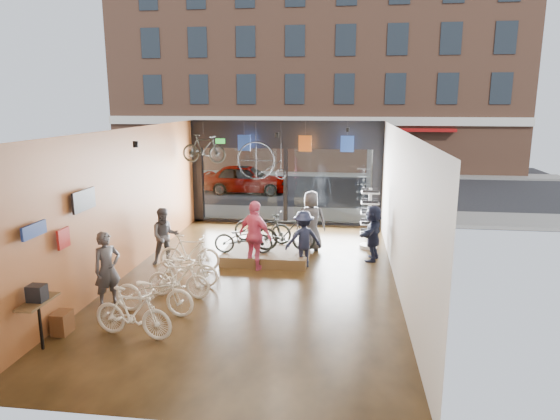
% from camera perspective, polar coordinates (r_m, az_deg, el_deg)
% --- Properties ---
extents(ground_plane, '(7.00, 12.00, 0.04)m').
position_cam_1_polar(ground_plane, '(13.05, -2.52, -7.84)').
color(ground_plane, black).
rests_on(ground_plane, ground).
extents(ceiling, '(7.00, 12.00, 0.04)m').
position_cam_1_polar(ceiling, '(12.27, -2.69, 9.24)').
color(ceiling, black).
rests_on(ceiling, ground).
extents(wall_left, '(0.04, 12.00, 3.80)m').
position_cam_1_polar(wall_left, '(13.58, -17.40, 0.81)').
color(wall_left, '#A2542A').
rests_on(wall_left, ground).
extents(wall_right, '(0.04, 12.00, 3.80)m').
position_cam_1_polar(wall_right, '(12.41, 13.61, -0.01)').
color(wall_right, beige).
rests_on(wall_right, ground).
extents(wall_back, '(7.00, 0.04, 3.80)m').
position_cam_1_polar(wall_back, '(6.91, -11.42, -9.83)').
color(wall_back, beige).
rests_on(wall_back, ground).
extents(storefront, '(7.00, 0.26, 3.80)m').
position_cam_1_polar(storefront, '(18.37, 0.65, 4.26)').
color(storefront, black).
rests_on(storefront, ground).
extents(exit_sign, '(0.35, 0.06, 0.18)m').
position_cam_1_polar(exit_sign, '(18.57, -6.83, 7.83)').
color(exit_sign, '#198C26').
rests_on(exit_sign, storefront).
extents(street_road, '(30.00, 18.00, 0.02)m').
position_cam_1_polar(street_road, '(27.52, 2.86, 2.93)').
color(street_road, black).
rests_on(street_road, ground).
extents(sidewalk_near, '(30.00, 2.40, 0.12)m').
position_cam_1_polar(sidewalk_near, '(19.88, 1.05, -0.51)').
color(sidewalk_near, slate).
rests_on(sidewalk_near, ground).
extents(sidewalk_far, '(30.00, 2.00, 0.12)m').
position_cam_1_polar(sidewalk_far, '(31.45, 3.46, 4.23)').
color(sidewalk_far, slate).
rests_on(sidewalk_far, ground).
extents(opposite_building, '(26.00, 5.00, 14.00)m').
position_cam_1_polar(opposite_building, '(33.73, 3.93, 16.59)').
color(opposite_building, brown).
rests_on(opposite_building, ground).
extents(street_car, '(4.21, 1.69, 1.43)m').
position_cam_1_polar(street_car, '(24.84, -3.95, 3.59)').
color(street_car, gray).
rests_on(street_car, street_road).
extents(box_truck, '(2.26, 6.78, 2.67)m').
position_cam_1_polar(box_truck, '(23.39, 12.99, 4.29)').
color(box_truck, silver).
rests_on(box_truck, street_road).
extents(floor_bike_1, '(1.72, 0.73, 1.00)m').
position_cam_1_polar(floor_bike_1, '(10.19, -16.47, -11.18)').
color(floor_bike_1, '#EFE4CF').
rests_on(floor_bike_1, ground_plane).
extents(floor_bike_2, '(1.90, 0.86, 0.96)m').
position_cam_1_polar(floor_bike_2, '(11.13, -14.21, -9.11)').
color(floor_bike_2, '#EFE4CF').
rests_on(floor_bike_2, ground_plane).
extents(floor_bike_3, '(1.55, 0.55, 0.91)m').
position_cam_1_polar(floor_bike_3, '(11.89, -11.52, -7.70)').
color(floor_bike_3, '#EFE4CF').
rests_on(floor_bike_3, ground_plane).
extents(floor_bike_4, '(1.74, 0.81, 0.88)m').
position_cam_1_polar(floor_bike_4, '(12.69, -10.63, -6.46)').
color(floor_bike_4, '#EFE4CF').
rests_on(floor_bike_4, ground_plane).
extents(floor_bike_5, '(1.66, 0.50, 0.99)m').
position_cam_1_polar(floor_bike_5, '(13.66, -10.31, -4.83)').
color(floor_bike_5, '#EFE4CF').
rests_on(floor_bike_5, ground_plane).
extents(display_platform, '(2.40, 1.80, 0.30)m').
position_cam_1_polar(display_platform, '(14.44, -1.53, -5.12)').
color(display_platform, '#49311F').
rests_on(display_platform, ground_plane).
extents(display_bike_left, '(1.68, 0.70, 0.86)m').
position_cam_1_polar(display_bike_left, '(13.99, -4.19, -3.24)').
color(display_bike_left, black).
rests_on(display_bike_left, display_platform).
extents(display_bike_mid, '(1.80, 0.65, 1.06)m').
position_cam_1_polar(display_bike_mid, '(14.14, 0.56, -2.63)').
color(display_bike_mid, black).
rests_on(display_bike_mid, display_platform).
extents(display_bike_right, '(1.91, 0.98, 0.96)m').
position_cam_1_polar(display_bike_right, '(15.01, -2.02, -1.95)').
color(display_bike_right, black).
rests_on(display_bike_right, display_platform).
extents(customer_0, '(0.70, 0.74, 1.70)m').
position_cam_1_polar(customer_0, '(11.74, -19.14, -6.40)').
color(customer_0, '#3F3F44').
rests_on(customer_0, ground_plane).
extents(customer_1, '(0.97, 0.89, 1.61)m').
position_cam_1_polar(customer_1, '(14.24, -13.01, -2.95)').
color(customer_1, '#3F3F44').
rests_on(customer_1, ground_plane).
extents(customer_2, '(1.18, 0.99, 1.89)m').
position_cam_1_polar(customer_2, '(13.44, -2.85, -2.92)').
color(customer_2, '#CC4C72').
rests_on(customer_2, ground_plane).
extents(customer_3, '(1.16, 0.91, 1.57)m').
position_cam_1_polar(customer_3, '(13.70, 2.69, -3.32)').
color(customer_3, '#161C33').
rests_on(customer_3, ground_plane).
extents(customer_4, '(0.93, 0.63, 1.84)m').
position_cam_1_polar(customer_4, '(15.18, 3.57, -1.25)').
color(customer_4, '#3F3F44').
rests_on(customer_4, ground_plane).
extents(customer_5, '(0.84, 1.57, 1.61)m').
position_cam_1_polar(customer_5, '(14.48, 10.57, -2.58)').
color(customer_5, '#161C33').
rests_on(customer_5, ground_plane).
extents(sunglasses_rack, '(0.59, 0.50, 1.88)m').
position_cam_1_polar(sunglasses_rack, '(15.64, 10.18, -0.94)').
color(sunglasses_rack, white).
rests_on(sunglasses_rack, ground_plane).
extents(wall_merch, '(0.40, 2.40, 2.60)m').
position_cam_1_polar(wall_merch, '(10.68, -24.33, -6.12)').
color(wall_merch, navy).
rests_on(wall_merch, wall_left).
extents(penny_farthing, '(1.58, 0.06, 1.27)m').
position_cam_1_polar(penny_farthing, '(16.66, -1.86, 5.50)').
color(penny_farthing, black).
rests_on(penny_farthing, ceiling).
extents(hung_bike, '(1.64, 0.73, 0.95)m').
position_cam_1_polar(hung_bike, '(17.00, -8.72, 6.95)').
color(hung_bike, black).
rests_on(hung_bike, ceiling).
extents(jersey_left, '(0.45, 0.03, 0.55)m').
position_cam_1_polar(jersey_left, '(17.68, -4.12, 7.66)').
color(jersey_left, '#1E3F99').
rests_on(jersey_left, ceiling).
extents(jersey_mid, '(0.45, 0.03, 0.55)m').
position_cam_1_polar(jersey_mid, '(17.38, 2.89, 7.60)').
color(jersey_mid, '#CC5919').
rests_on(jersey_mid, ceiling).
extents(jersey_right, '(0.45, 0.03, 0.55)m').
position_cam_1_polar(jersey_right, '(17.32, 7.69, 7.49)').
color(jersey_right, '#1E3F99').
rests_on(jersey_right, ceiling).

